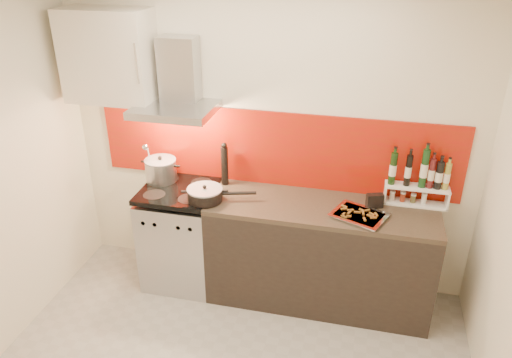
% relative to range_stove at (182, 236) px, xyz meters
% --- Properties ---
extents(back_wall, '(3.40, 0.02, 2.60)m').
position_rel_range_stove_xyz_m(back_wall, '(0.70, 0.30, 0.86)').
color(back_wall, silver).
rests_on(back_wall, ground).
extents(backsplash, '(3.00, 0.02, 0.64)m').
position_rel_range_stove_xyz_m(backsplash, '(0.75, 0.29, 0.78)').
color(backsplash, '#971F08').
rests_on(backsplash, back_wall).
extents(range_stove, '(0.60, 0.60, 0.91)m').
position_rel_range_stove_xyz_m(range_stove, '(0.00, 0.00, 0.00)').
color(range_stove, '#B7B7BA').
rests_on(range_stove, ground).
extents(counter, '(1.80, 0.60, 0.90)m').
position_rel_range_stove_xyz_m(counter, '(1.20, 0.00, 0.01)').
color(counter, black).
rests_on(counter, ground).
extents(range_hood, '(0.62, 0.50, 0.61)m').
position_rel_range_stove_xyz_m(range_hood, '(0.00, 0.14, 1.30)').
color(range_hood, '#B7B7BA').
rests_on(range_hood, back_wall).
extents(upper_cabinet, '(0.70, 0.35, 0.72)m').
position_rel_range_stove_xyz_m(upper_cabinet, '(-0.55, 0.13, 1.51)').
color(upper_cabinet, silver).
rests_on(upper_cabinet, back_wall).
extents(stock_pot, '(0.27, 0.27, 0.23)m').
position_rel_range_stove_xyz_m(stock_pot, '(-0.19, 0.11, 0.57)').
color(stock_pot, '#B7B7BA').
rests_on(stock_pot, range_stove).
extents(saute_pan, '(0.54, 0.28, 0.13)m').
position_rel_range_stove_xyz_m(saute_pan, '(0.29, -0.13, 0.52)').
color(saute_pan, black).
rests_on(saute_pan, range_stove).
extents(utensil_jar, '(0.08, 0.12, 0.37)m').
position_rel_range_stove_xyz_m(utensil_jar, '(-0.28, 0.07, 0.57)').
color(utensil_jar, silver).
rests_on(utensil_jar, range_stove).
extents(pepper_mill, '(0.06, 0.06, 0.38)m').
position_rel_range_stove_xyz_m(pepper_mill, '(0.35, 0.19, 0.64)').
color(pepper_mill, black).
rests_on(pepper_mill, counter).
extents(step_shelf, '(0.49, 0.13, 0.47)m').
position_rel_range_stove_xyz_m(step_shelf, '(1.91, 0.20, 0.65)').
color(step_shelf, white).
rests_on(step_shelf, counter).
extents(caddy_box, '(0.14, 0.10, 0.11)m').
position_rel_range_stove_xyz_m(caddy_box, '(1.59, 0.08, 0.52)').
color(caddy_box, black).
rests_on(caddy_box, counter).
extents(baking_tray, '(0.47, 0.42, 0.03)m').
position_rel_range_stove_xyz_m(baking_tray, '(1.49, -0.10, 0.47)').
color(baking_tray, silver).
rests_on(baking_tray, counter).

